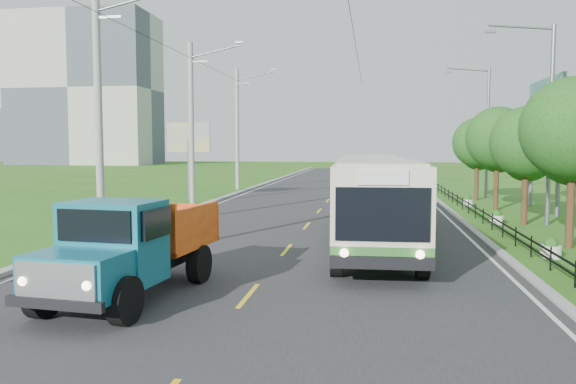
% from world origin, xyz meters
% --- Properties ---
extents(ground, '(240.00, 240.00, 0.00)m').
position_xyz_m(ground, '(0.00, 0.00, 0.00)').
color(ground, '#2D5D16').
rests_on(ground, ground).
extents(road, '(14.00, 120.00, 0.02)m').
position_xyz_m(road, '(0.00, 20.00, 0.01)').
color(road, '#28282B').
rests_on(road, ground).
extents(curb_left, '(0.40, 120.00, 0.15)m').
position_xyz_m(curb_left, '(-7.20, 20.00, 0.07)').
color(curb_left, '#9E9E99').
rests_on(curb_left, ground).
extents(curb_right, '(0.30, 120.00, 0.10)m').
position_xyz_m(curb_right, '(7.15, 20.00, 0.05)').
color(curb_right, '#9E9E99').
rests_on(curb_right, ground).
extents(edge_line_left, '(0.12, 120.00, 0.00)m').
position_xyz_m(edge_line_left, '(-6.65, 20.00, 0.02)').
color(edge_line_left, silver).
rests_on(edge_line_left, road).
extents(edge_line_right, '(0.12, 120.00, 0.00)m').
position_xyz_m(edge_line_right, '(6.65, 20.00, 0.02)').
color(edge_line_right, silver).
rests_on(edge_line_right, road).
extents(centre_dash, '(0.12, 2.20, 0.00)m').
position_xyz_m(centre_dash, '(0.00, 0.00, 0.02)').
color(centre_dash, yellow).
rests_on(centre_dash, road).
extents(railing_right, '(0.04, 40.00, 0.60)m').
position_xyz_m(railing_right, '(8.00, 14.00, 0.30)').
color(railing_right, black).
rests_on(railing_right, ground).
extents(pole_near, '(3.51, 0.32, 10.00)m').
position_xyz_m(pole_near, '(-8.26, 9.00, 5.09)').
color(pole_near, gray).
rests_on(pole_near, ground).
extents(pole_mid, '(3.51, 0.32, 10.00)m').
position_xyz_m(pole_mid, '(-8.26, 21.00, 5.09)').
color(pole_mid, gray).
rests_on(pole_mid, ground).
extents(pole_far, '(3.51, 0.32, 10.00)m').
position_xyz_m(pole_far, '(-8.26, 33.00, 5.09)').
color(pole_far, gray).
rests_on(pole_far, ground).
extents(tree_third, '(3.60, 3.62, 6.00)m').
position_xyz_m(tree_third, '(9.86, 8.14, 3.99)').
color(tree_third, '#382314').
rests_on(tree_third, ground).
extents(tree_fourth, '(3.24, 3.31, 5.40)m').
position_xyz_m(tree_fourth, '(9.86, 14.14, 3.59)').
color(tree_fourth, '#382314').
rests_on(tree_fourth, ground).
extents(tree_fifth, '(3.48, 3.52, 5.80)m').
position_xyz_m(tree_fifth, '(9.86, 20.14, 3.85)').
color(tree_fifth, '#382314').
rests_on(tree_fifth, ground).
extents(tree_back, '(3.30, 3.36, 5.50)m').
position_xyz_m(tree_back, '(9.86, 26.14, 3.65)').
color(tree_back, '#382314').
rests_on(tree_back, ground).
extents(streetlight_mid, '(3.02, 0.20, 9.07)m').
position_xyz_m(streetlight_mid, '(10.64, 14.00, 4.90)').
color(streetlight_mid, slate).
rests_on(streetlight_mid, ground).
extents(streetlight_far, '(3.02, 0.20, 9.07)m').
position_xyz_m(streetlight_far, '(10.64, 28.00, 4.90)').
color(streetlight_far, slate).
rests_on(streetlight_far, ground).
extents(planter_near, '(0.64, 0.64, 0.67)m').
position_xyz_m(planter_near, '(8.60, 6.00, 0.29)').
color(planter_near, silver).
rests_on(planter_near, ground).
extents(planter_mid, '(0.64, 0.64, 0.67)m').
position_xyz_m(planter_mid, '(8.60, 14.00, 0.29)').
color(planter_mid, silver).
rests_on(planter_mid, ground).
extents(planter_far, '(0.64, 0.64, 0.67)m').
position_xyz_m(planter_far, '(8.60, 22.00, 0.29)').
color(planter_far, silver).
rests_on(planter_far, ground).
extents(billboard_left, '(3.00, 0.20, 5.20)m').
position_xyz_m(billboard_left, '(-9.50, 24.00, 3.87)').
color(billboard_left, slate).
rests_on(billboard_left, ground).
extents(billboard_right, '(0.24, 6.00, 7.30)m').
position_xyz_m(billboard_right, '(12.30, 20.00, 5.34)').
color(billboard_right, slate).
rests_on(billboard_right, ground).
extents(apartment_near, '(28.00, 14.00, 30.00)m').
position_xyz_m(apartment_near, '(-55.00, 95.00, 15.00)').
color(apartment_near, '#B7B2A3').
rests_on(apartment_near, ground).
extents(apartment_far, '(24.00, 14.00, 26.00)m').
position_xyz_m(apartment_far, '(-80.00, 120.00, 13.00)').
color(apartment_far, '#B7B2A3').
rests_on(apartment_far, ground).
extents(bus, '(3.08, 15.97, 3.07)m').
position_xyz_m(bus, '(2.91, 8.86, 1.84)').
color(bus, '#326B2A').
rests_on(bus, ground).
extents(dump_truck, '(2.71, 5.82, 2.37)m').
position_xyz_m(dump_truck, '(-2.69, -0.48, 1.34)').
color(dump_truck, '#146578').
rests_on(dump_truck, ground).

